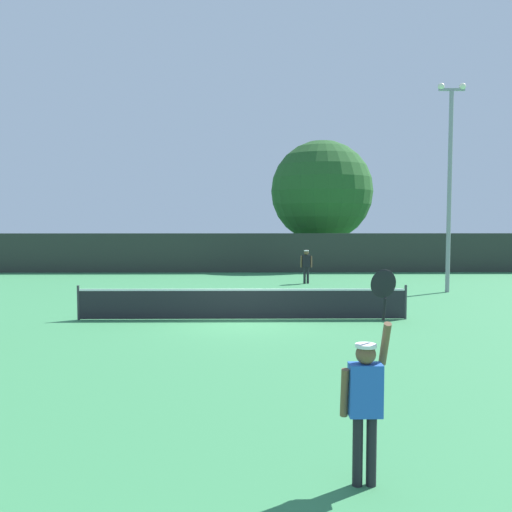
{
  "coord_description": "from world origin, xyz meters",
  "views": [
    {
      "loc": [
        0.23,
        -16.91,
        3.09
      ],
      "look_at": [
        0.47,
        4.4,
        1.69
      ],
      "focal_mm": 38.54,
      "sensor_mm": 36.0,
      "label": 1
    }
  ],
  "objects": [
    {
      "name": "ground_plane",
      "position": [
        0.0,
        0.0,
        0.0
      ],
      "size": [
        120.0,
        120.0,
        0.0
      ],
      "primitive_type": "plane",
      "color": "#387F4C"
    },
    {
      "name": "tennis_net",
      "position": [
        0.0,
        0.0,
        0.51
      ],
      "size": [
        10.25,
        0.08,
        1.07
      ],
      "color": "#232328",
      "rests_on": "ground"
    },
    {
      "name": "perimeter_fence",
      "position": [
        0.0,
        15.39,
        1.15
      ],
      "size": [
        38.0,
        0.12,
        2.31
      ],
      "primitive_type": "cube",
      "color": "#2D332D",
      "rests_on": "ground"
    },
    {
      "name": "player_serving",
      "position": [
        1.57,
        -10.71,
        1.11
      ],
      "size": [
        0.67,
        0.4,
        2.52
      ],
      "color": "blue",
      "rests_on": "ground"
    },
    {
      "name": "player_receiving",
      "position": [
        2.97,
        9.66,
        0.99
      ],
      "size": [
        0.57,
        0.24,
        1.62
      ],
      "rotation": [
        0.0,
        0.0,
        3.14
      ],
      "color": "black",
      "rests_on": "ground"
    },
    {
      "name": "tennis_ball",
      "position": [
        -0.88,
        1.09,
        0.03
      ],
      "size": [
        0.07,
        0.07,
        0.07
      ],
      "primitive_type": "sphere",
      "color": "#CCE033",
      "rests_on": "ground"
    },
    {
      "name": "light_pole",
      "position": [
        8.7,
        6.4,
        4.98
      ],
      "size": [
        1.18,
        0.28,
        8.82
      ],
      "color": "gray",
      "rests_on": "ground"
    },
    {
      "name": "large_tree",
      "position": [
        4.99,
        19.54,
        4.98
      ],
      "size": [
        6.69,
        6.69,
        8.33
      ],
      "color": "brown",
      "rests_on": "ground"
    },
    {
      "name": "parked_car_near",
      "position": [
        -7.97,
        24.01,
        0.78
      ],
      "size": [
        2.27,
        4.35,
        1.69
      ],
      "rotation": [
        0.0,
        0.0,
        -0.09
      ],
      "color": "navy",
      "rests_on": "ground"
    }
  ]
}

